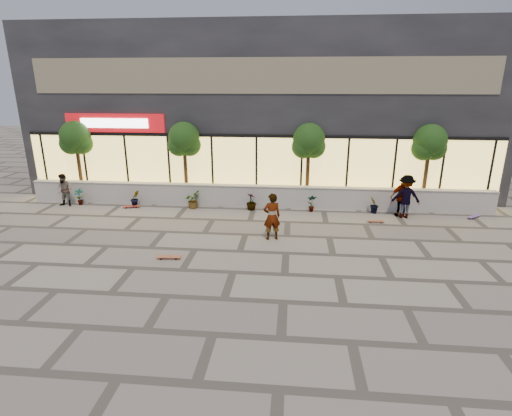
# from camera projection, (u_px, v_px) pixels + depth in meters

# --- Properties ---
(ground) EXTENTS (80.00, 80.00, 0.00)m
(ground) POSITION_uv_depth(u_px,v_px,m) (233.00, 272.00, 12.59)
(ground) COLOR gray
(ground) RESTS_ON ground
(planter_wall) EXTENTS (22.00, 0.42, 1.04)m
(planter_wall) POSITION_uv_depth(u_px,v_px,m) (255.00, 196.00, 19.07)
(planter_wall) COLOR beige
(planter_wall) RESTS_ON ground
(retail_building) EXTENTS (24.00, 9.17, 8.50)m
(retail_building) POSITION_uv_depth(u_px,v_px,m) (264.00, 109.00, 23.15)
(retail_building) COLOR black
(retail_building) RESTS_ON ground
(shrub_a) EXTENTS (0.43, 0.29, 0.81)m
(shrub_a) POSITION_uv_depth(u_px,v_px,m) (79.00, 197.00, 19.35)
(shrub_a) COLOR #173C13
(shrub_a) RESTS_ON ground
(shrub_b) EXTENTS (0.57, 0.57, 0.81)m
(shrub_b) POSITION_uv_depth(u_px,v_px,m) (135.00, 198.00, 19.10)
(shrub_b) COLOR #173C13
(shrub_b) RESTS_ON ground
(shrub_c) EXTENTS (0.68, 0.77, 0.81)m
(shrub_c) POSITION_uv_depth(u_px,v_px,m) (192.00, 200.00, 18.84)
(shrub_c) COLOR #173C13
(shrub_c) RESTS_ON ground
(shrub_d) EXTENTS (0.64, 0.64, 0.81)m
(shrub_d) POSITION_uv_depth(u_px,v_px,m) (251.00, 201.00, 18.59)
(shrub_d) COLOR #173C13
(shrub_d) RESTS_ON ground
(shrub_e) EXTENTS (0.46, 0.35, 0.81)m
(shrub_e) POSITION_uv_depth(u_px,v_px,m) (312.00, 203.00, 18.34)
(shrub_e) COLOR #173C13
(shrub_e) RESTS_ON ground
(shrub_f) EXTENTS (0.55, 0.57, 0.81)m
(shrub_f) POSITION_uv_depth(u_px,v_px,m) (374.00, 205.00, 18.09)
(shrub_f) COLOR #173C13
(shrub_f) RESTS_ON ground
(tree_west) EXTENTS (1.60, 1.50, 3.92)m
(tree_west) POSITION_uv_depth(u_px,v_px,m) (76.00, 140.00, 19.80)
(tree_west) COLOR #463119
(tree_west) RESTS_ON ground
(tree_midwest) EXTENTS (1.60, 1.50, 3.92)m
(tree_midwest) POSITION_uv_depth(u_px,v_px,m) (184.00, 141.00, 19.30)
(tree_midwest) COLOR #463119
(tree_midwest) RESTS_ON ground
(tree_mideast) EXTENTS (1.60, 1.50, 3.92)m
(tree_mideast) POSITION_uv_depth(u_px,v_px,m) (309.00, 143.00, 18.76)
(tree_mideast) COLOR #463119
(tree_mideast) RESTS_ON ground
(tree_east) EXTENTS (1.60, 1.50, 3.92)m
(tree_east) POSITION_uv_depth(u_px,v_px,m) (430.00, 145.00, 18.27)
(tree_east) COLOR #463119
(tree_east) RESTS_ON ground
(skater_center) EXTENTS (0.76, 0.61, 1.82)m
(skater_center) POSITION_uv_depth(u_px,v_px,m) (272.00, 217.00, 14.96)
(skater_center) COLOR silver
(skater_center) RESTS_ON ground
(skater_left) EXTENTS (0.82, 0.67, 1.58)m
(skater_left) POSITION_uv_depth(u_px,v_px,m) (65.00, 190.00, 19.03)
(skater_left) COLOR tan
(skater_left) RESTS_ON ground
(skater_right_near) EXTENTS (1.12, 0.62, 1.81)m
(skater_right_near) POSITION_uv_depth(u_px,v_px,m) (402.00, 197.00, 17.54)
(skater_right_near) COLOR white
(skater_right_near) RESTS_ON ground
(skater_right_far) EXTENTS (1.28, 0.78, 1.91)m
(skater_right_far) POSITION_uv_depth(u_px,v_px,m) (406.00, 197.00, 17.38)
(skater_right_far) COLOR maroon
(skater_right_far) RESTS_ON ground
(skateboard_center) EXTENTS (0.84, 0.27, 0.10)m
(skateboard_center) POSITION_uv_depth(u_px,v_px,m) (169.00, 257.00, 13.50)
(skateboard_center) COLOR #9F5034
(skateboard_center) RESTS_ON ground
(skateboard_left) EXTENTS (0.79, 0.40, 0.09)m
(skateboard_left) POSITION_uv_depth(u_px,v_px,m) (131.00, 206.00, 18.97)
(skateboard_left) COLOR red
(skateboard_left) RESTS_ON ground
(skateboard_right_near) EXTENTS (0.70, 0.19, 0.08)m
(skateboard_right_near) POSITION_uv_depth(u_px,v_px,m) (376.00, 221.00, 16.98)
(skateboard_right_near) COLOR brown
(skateboard_right_near) RESTS_ON ground
(skateboard_right_far) EXTENTS (0.73, 0.65, 0.09)m
(skateboard_right_far) POSITION_uv_depth(u_px,v_px,m) (474.00, 216.00, 17.56)
(skateboard_right_far) COLOR #6E5398
(skateboard_right_far) RESTS_ON ground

